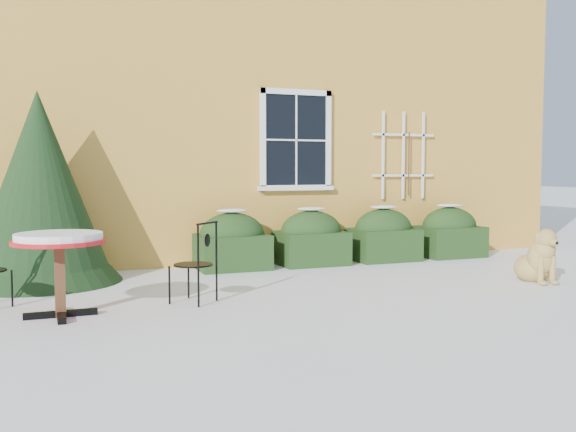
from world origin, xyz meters
name	(u,v)px	position (x,y,z in m)	size (l,w,h in m)	color
ground	(319,299)	(0.00, 0.00, 0.00)	(80.00, 80.00, 0.00)	white
house	(186,89)	(0.00, 7.00, 3.22)	(12.40, 8.40, 6.40)	#EFB045
hedge_row	(348,238)	(1.65, 2.55, 0.40)	(4.95, 0.80, 0.91)	black
evergreen_shrub	(40,206)	(-2.99, 2.36, 1.02)	(2.10, 2.10, 2.54)	black
bistro_table	(59,247)	(-2.82, 0.14, 0.72)	(0.93, 0.93, 0.86)	black
patio_chair_near	(196,262)	(-1.37, 0.33, 0.46)	(0.57, 0.57, 0.92)	black
dog	(538,260)	(3.17, -0.04, 0.30)	(0.54, 0.82, 0.75)	tan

